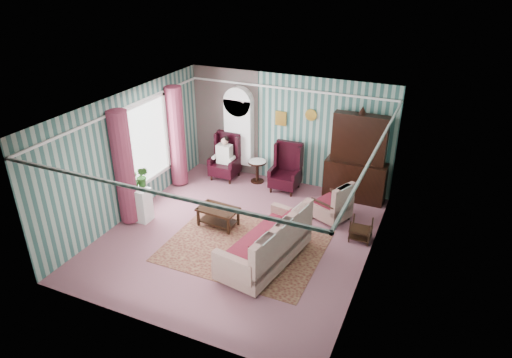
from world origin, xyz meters
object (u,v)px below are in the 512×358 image
at_px(wingback_left, 225,157).
at_px(nest_table, 361,230).
at_px(dresser_hutch, 357,155).
at_px(bookcase, 239,137).
at_px(floral_armchair, 332,201).
at_px(coffee_table, 218,217).
at_px(plant_stand, 139,204).
at_px(seated_woman, 225,158).
at_px(sofa, 265,243).
at_px(wingback_right, 285,168).
at_px(round_side_table, 257,172).

height_order(wingback_left, nest_table, wingback_left).
xyz_separation_m(dresser_hutch, wingback_left, (-3.50, -0.27, -0.55)).
bearing_deg(wingback_left, bookcase, 57.34).
height_order(floral_armchair, coffee_table, floral_armchair).
relative_size(bookcase, plant_stand, 2.80).
distance_m(dresser_hutch, coffee_table, 3.68).
bearing_deg(coffee_table, seated_woman, 113.84).
bearing_deg(bookcase, dresser_hutch, -2.11).
bearing_deg(sofa, wingback_left, 48.06).
distance_m(bookcase, wingback_right, 1.63).
distance_m(wingback_left, nest_table, 4.37).
xyz_separation_m(dresser_hutch, plant_stand, (-4.30, -3.02, -0.78)).
xyz_separation_m(floral_armchair, coffee_table, (-2.26, -1.31, -0.26)).
relative_size(wingback_right, seated_woman, 1.06).
relative_size(wingback_left, floral_armchair, 1.30).
distance_m(nest_table, floral_armchair, 1.03).
xyz_separation_m(plant_stand, floral_armchair, (4.05, 1.80, 0.08)).
bearing_deg(sofa, coffee_table, 69.62).
relative_size(seated_woman, nest_table, 2.19).
xyz_separation_m(wingback_left, nest_table, (4.07, -1.55, -0.35)).
bearing_deg(bookcase, wingback_right, -14.57).
bearing_deg(plant_stand, wingback_right, 47.16).
bearing_deg(floral_armchair, seated_woman, 96.89).
xyz_separation_m(bookcase, floral_armchair, (3.00, -1.34, -0.64)).
distance_m(dresser_hutch, plant_stand, 5.31).
relative_size(seated_woman, floral_armchair, 1.23).
bearing_deg(coffee_table, wingback_left, 113.84).
bearing_deg(round_side_table, bookcase, 159.73).
height_order(bookcase, round_side_table, bookcase).
distance_m(plant_stand, coffee_table, 1.87).
bearing_deg(wingback_right, floral_armchair, -32.28).
height_order(wingback_right, plant_stand, wingback_right).
xyz_separation_m(dresser_hutch, sofa, (-1.00, -3.38, -0.73)).
bearing_deg(dresser_hutch, coffee_table, -134.70).
bearing_deg(nest_table, coffee_table, -167.01).
bearing_deg(dresser_hutch, seated_woman, -175.59).
bearing_deg(seated_woman, coffee_table, -66.16).
xyz_separation_m(seated_woman, floral_armchair, (3.25, -0.95, -0.11)).
bearing_deg(wingback_left, coffee_table, -66.16).
bearing_deg(wingback_left, round_side_table, 9.46).
bearing_deg(nest_table, wingback_left, 159.15).
height_order(seated_woman, round_side_table, seated_woman).
relative_size(nest_table, coffee_table, 0.60).
distance_m(wingback_left, wingback_right, 1.75).
height_order(dresser_hutch, coffee_table, dresser_hutch).
height_order(wingback_right, seated_woman, wingback_right).
distance_m(bookcase, dresser_hutch, 3.25).
xyz_separation_m(bookcase, nest_table, (3.82, -1.94, -0.85)).
bearing_deg(coffee_table, floral_armchair, 30.11).
relative_size(dresser_hutch, plant_stand, 2.95).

